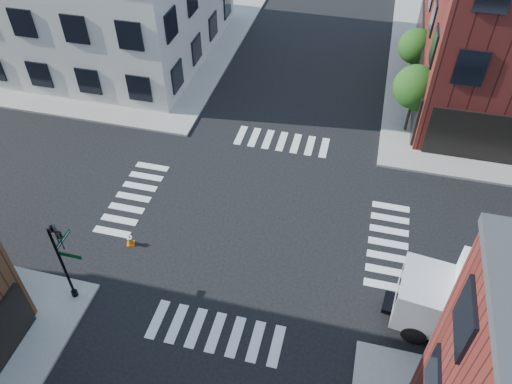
{
  "coord_description": "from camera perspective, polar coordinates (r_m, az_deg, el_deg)",
  "views": [
    {
      "loc": [
        4.51,
        -17.82,
        19.28
      ],
      "look_at": [
        0.19,
        -0.51,
        2.5
      ],
      "focal_mm": 35.0,
      "sensor_mm": 36.0,
      "label": 1
    }
  ],
  "objects": [
    {
      "name": "ground",
      "position": [
        26.64,
        -0.12,
        -3.13
      ],
      "size": [
        120.0,
        120.0,
        0.0
      ],
      "primitive_type": "plane",
      "color": "black",
      "rests_on": "ground"
    },
    {
      "name": "traffic_cone",
      "position": [
        26.02,
        -14.22,
        -5.28
      ],
      "size": [
        0.49,
        0.49,
        0.7
      ],
      "rotation": [
        0.0,
        0.0,
        0.35
      ],
      "color": "#CE6609",
      "rests_on": "ground"
    },
    {
      "name": "box_truck",
      "position": [
        22.9,
        27.07,
        -12.51
      ],
      "size": [
        8.83,
        3.59,
        3.9
      ],
      "rotation": [
        0.0,
        0.0,
        -0.12
      ],
      "color": "white",
      "rests_on": "ground"
    },
    {
      "name": "tree_far",
      "position": [
        37.69,
        17.87,
        15.39
      ],
      "size": [
        2.43,
        2.43,
        4.07
      ],
      "color": "black",
      "rests_on": "ground"
    },
    {
      "name": "sidewalk_nw",
      "position": [
        50.27,
        -18.79,
        18.62
      ],
      "size": [
        30.0,
        30.0,
        0.15
      ],
      "primitive_type": "cube",
      "color": "gray",
      "rests_on": "ground"
    },
    {
      "name": "signal_pole",
      "position": [
        22.81,
        -21.22,
        -6.78
      ],
      "size": [
        1.29,
        1.24,
        4.6
      ],
      "color": "black",
      "rests_on": "ground"
    },
    {
      "name": "tree_near",
      "position": [
        32.28,
        17.83,
        11.12
      ],
      "size": [
        2.69,
        2.69,
        4.49
      ],
      "color": "black",
      "rests_on": "ground"
    }
  ]
}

